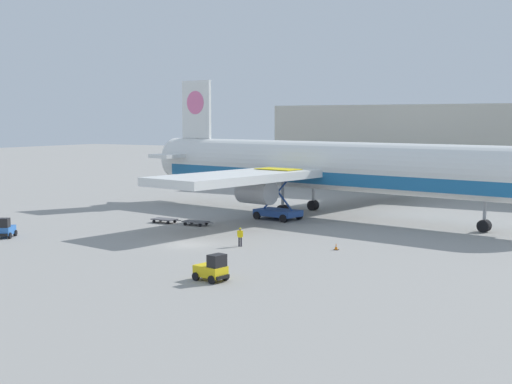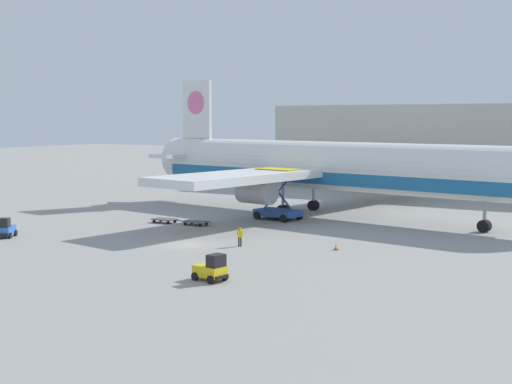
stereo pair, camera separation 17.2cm
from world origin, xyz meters
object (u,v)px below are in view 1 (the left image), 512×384
object	(u,v)px
baggage_tug_foreground	(5,229)
baggage_dolly_lead	(165,219)
baggage_tug_mid	(212,269)
traffic_cone_near	(336,247)
ground_crew_near	(240,235)
airplane_main	(321,167)
scissor_lift_loader	(278,200)
baggage_dolly_second	(196,222)

from	to	relation	value
baggage_tug_foreground	baggage_dolly_lead	xyz separation A→B (m)	(7.42, 16.00, -0.49)
baggage_tug_mid	traffic_cone_near	xyz separation A→B (m)	(2.67, 15.84, -0.59)
ground_crew_near	baggage_tug_foreground	bearing A→B (deg)	6.93
traffic_cone_near	ground_crew_near	bearing A→B (deg)	-160.76
airplane_main	ground_crew_near	world-z (taller)	airplane_main
scissor_lift_loader	ground_crew_near	distance (m)	18.31
airplane_main	scissor_lift_loader	xyz separation A→B (m)	(-2.69, -5.91, -3.61)
baggage_dolly_second	traffic_cone_near	bearing A→B (deg)	-17.74
baggage_dolly_lead	ground_crew_near	world-z (taller)	ground_crew_near
airplane_main	baggage_tug_mid	size ratio (longest dim) A/B	21.72
baggage_tug_foreground	traffic_cone_near	bearing A→B (deg)	78.37
baggage_tug_foreground	ground_crew_near	size ratio (longest dim) A/B	1.59
baggage_tug_foreground	traffic_cone_near	size ratio (longest dim) A/B	4.82
baggage_tug_mid	scissor_lift_loader	bearing A→B (deg)	120.74
airplane_main	baggage_tug_foreground	size ratio (longest dim) A/B	20.50
scissor_lift_loader	baggage_dolly_second	xyz separation A→B (m)	(-5.53, -8.73, -1.84)
scissor_lift_loader	baggage_dolly_lead	bearing A→B (deg)	-127.78
airplane_main	baggage_dolly_lead	bearing A→B (deg)	-120.37
airplane_main	scissor_lift_loader	size ratio (longest dim) A/B	9.71
baggage_dolly_second	scissor_lift_loader	bearing A→B (deg)	56.38
scissor_lift_loader	baggage_tug_mid	size ratio (longest dim) A/B	2.24
airplane_main	traffic_cone_near	bearing A→B (deg)	-51.91
scissor_lift_loader	traffic_cone_near	bearing A→B (deg)	-36.90
scissor_lift_loader	baggage_tug_mid	world-z (taller)	scissor_lift_loader
baggage_dolly_lead	ground_crew_near	bearing A→B (deg)	-30.04
baggage_dolly_second	traffic_cone_near	world-z (taller)	traffic_cone_near
baggage_dolly_second	ground_crew_near	xyz separation A→B (m)	(11.12, -8.67, 0.65)
scissor_lift_loader	baggage_dolly_second	size ratio (longest dim) A/B	1.60
baggage_dolly_lead	traffic_cone_near	size ratio (longest dim) A/B	6.37
airplane_main	baggage_dolly_lead	size ratio (longest dim) A/B	15.54
baggage_tug_mid	ground_crew_near	world-z (taller)	baggage_tug_mid
baggage_dolly_lead	baggage_dolly_second	size ratio (longest dim) A/B	1.00
baggage_tug_mid	baggage_dolly_lead	xyz separation A→B (m)	(-20.91, 21.32, -0.49)
baggage_tug_mid	ground_crew_near	size ratio (longest dim) A/B	1.50
airplane_main	scissor_lift_loader	world-z (taller)	airplane_main
airplane_main	ground_crew_near	bearing A→B (deg)	-73.65
baggage_dolly_lead	scissor_lift_loader	bearing A→B (deg)	41.73
baggage_dolly_second	ground_crew_near	world-z (taller)	ground_crew_near
airplane_main	baggage_tug_mid	world-z (taller)	airplane_main
baggage_dolly_lead	airplane_main	bearing A→B (deg)	49.13
baggage_dolly_lead	baggage_tug_foreground	bearing A→B (deg)	-116.12
baggage_tug_foreground	baggage_dolly_second	bearing A→B (deg)	114.26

